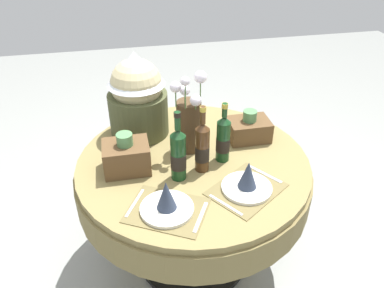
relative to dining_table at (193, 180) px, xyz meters
name	(u,v)px	position (x,y,z in m)	size (l,w,h in m)	color
ground	(193,255)	(0.00, 0.00, -0.61)	(8.00, 8.00, 0.00)	gray
dining_table	(193,180)	(0.00, 0.00, 0.00)	(1.25, 1.25, 0.75)	olive
place_setting_left	(167,203)	(-0.19, -0.35, 0.18)	(0.42, 0.39, 0.16)	brown
place_setting_right	(247,182)	(0.20, -0.29, 0.18)	(0.43, 0.41, 0.16)	brown
flower_vase	(188,121)	(0.00, 0.11, 0.32)	(0.19, 0.18, 0.46)	#47331E
wine_bottle_left	(223,139)	(0.15, -0.03, 0.27)	(0.07, 0.07, 0.33)	#143819
wine_bottle_centre	(202,147)	(0.03, -0.09, 0.27)	(0.07, 0.07, 0.36)	#422814
wine_bottle_right	(178,154)	(-0.10, -0.13, 0.28)	(0.08, 0.08, 0.37)	#143819
gift_tub_back_left	(137,92)	(-0.25, 0.34, 0.40)	(0.33, 0.33, 0.49)	#474C2D
woven_basket_side_left	(126,156)	(-0.34, -0.01, 0.22)	(0.23, 0.18, 0.21)	brown
woven_basket_side_right	(249,129)	(0.35, 0.14, 0.20)	(0.23, 0.17, 0.18)	brown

